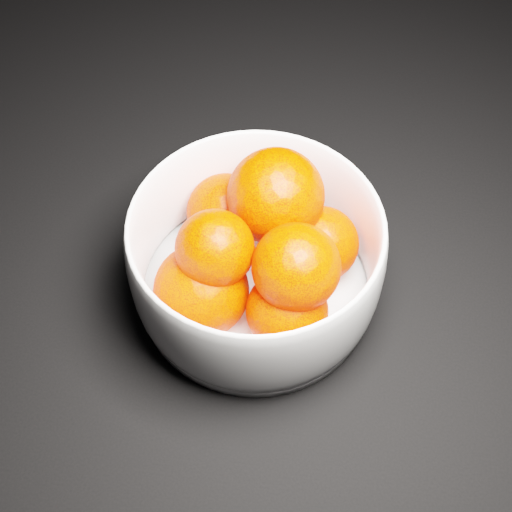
# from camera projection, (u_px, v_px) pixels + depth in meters

# --- Properties ---
(ground) EXTENTS (3.00, 3.00, 0.00)m
(ground) POSITION_uv_depth(u_px,v_px,m) (208.00, 220.00, 0.69)
(ground) COLOR black
(ground) RESTS_ON ground
(bowl) EXTENTS (0.21, 0.21, 0.10)m
(bowl) POSITION_uv_depth(u_px,v_px,m) (256.00, 260.00, 0.60)
(bowl) COLOR white
(bowl) RESTS_ON ground
(orange_pile) EXTENTS (0.17, 0.16, 0.12)m
(orange_pile) POSITION_uv_depth(u_px,v_px,m) (258.00, 249.00, 0.59)
(orange_pile) COLOR #FF2700
(orange_pile) RESTS_ON bowl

